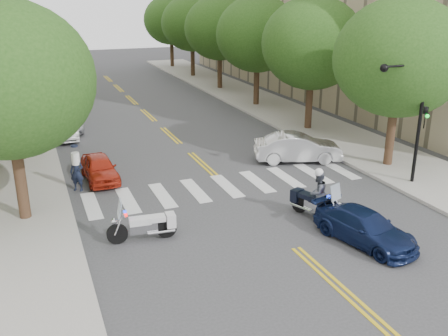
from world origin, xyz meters
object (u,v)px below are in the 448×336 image
convertible (298,148)px  sedan_blue (365,227)px  motorcycle_parked (148,225)px  officer_standing (77,173)px  motorcycle_police (316,196)px

convertible → sedan_blue: size_ratio=1.13×
motorcycle_parked → officer_standing: officer_standing is taller
motorcycle_parked → convertible: (9.54, 5.90, 0.19)m
officer_standing → sedan_blue: officer_standing is taller
officer_standing → convertible: bearing=32.6°
officer_standing → sedan_blue: bearing=-12.4°
motorcycle_parked → officer_standing: size_ratio=1.46×
officer_standing → motorcycle_parked: bearing=-40.1°
motorcycle_parked → officer_standing: (-1.84, 5.90, 0.30)m
motorcycle_parked → sedan_blue: bearing=-108.7°
motorcycle_police → motorcycle_parked: bearing=-26.3°
motorcycle_police → officer_standing: bearing=-58.4°
sedan_blue → motorcycle_police: bearing=87.9°
motorcycle_police → officer_standing: motorcycle_police is taller
motorcycle_police → convertible: size_ratio=0.54×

